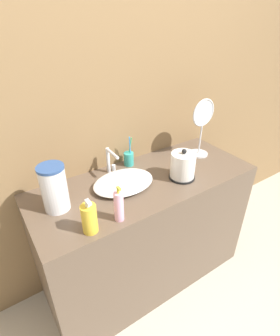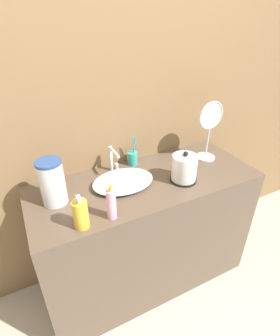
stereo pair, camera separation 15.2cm
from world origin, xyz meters
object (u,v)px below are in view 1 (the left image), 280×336
shampoo_bottle (89,218)px  lotion_bottle (119,206)px  faucet (110,160)px  toothbrush_cup (129,158)px  electric_kettle (183,167)px  water_pitcher (54,188)px  vanity_mirror (202,124)px

shampoo_bottle → lotion_bottle: bearing=-2.0°
shampoo_bottle → faucet: bearing=51.3°
toothbrush_cup → shampoo_bottle: size_ratio=1.14×
electric_kettle → water_pitcher: size_ratio=0.78×
electric_kettle → vanity_mirror: (0.30, 0.17, 0.15)m
shampoo_bottle → water_pitcher: size_ratio=0.73×
faucet → water_pitcher: water_pitcher is taller
water_pitcher → electric_kettle: bearing=-10.5°
faucet → toothbrush_cup: bearing=10.2°
electric_kettle → lotion_bottle: size_ratio=1.00×
faucet → toothbrush_cup: toothbrush_cup is taller
faucet → toothbrush_cup: (0.15, 0.03, -0.05)m
shampoo_bottle → water_pitcher: bearing=106.5°
lotion_bottle → electric_kettle: bearing=13.0°
electric_kettle → lotion_bottle: 0.52m
faucet → vanity_mirror: 0.67m
shampoo_bottle → vanity_mirror: (0.96, 0.28, 0.15)m
electric_kettle → toothbrush_cup: toothbrush_cup is taller
lotion_bottle → shampoo_bottle: 0.15m
electric_kettle → water_pitcher: bearing=169.5°
faucet → toothbrush_cup: 0.16m
toothbrush_cup → water_pitcher: size_ratio=0.83×
shampoo_bottle → toothbrush_cup: bearing=42.3°
lotion_bottle → water_pitcher: bearing=131.6°
faucet → shampoo_bottle: size_ratio=0.93×
toothbrush_cup → shampoo_bottle: bearing=-137.7°
electric_kettle → vanity_mirror: bearing=28.8°
faucet → shampoo_bottle: shampoo_bottle is taller
lotion_bottle → vanity_mirror: size_ratio=0.49×
toothbrush_cup → vanity_mirror: vanity_mirror is taller
vanity_mirror → faucet: bearing=169.4°
lotion_bottle → shampoo_bottle: bearing=178.0°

